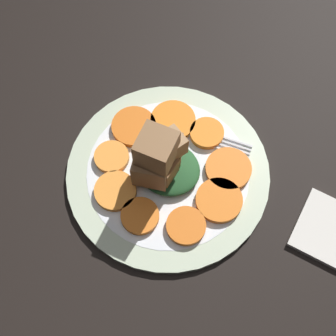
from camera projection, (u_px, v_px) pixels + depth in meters
table_slab at (168, 177)px, 70.45cm from camera, size 120.00×120.00×2.00cm
plate at (168, 172)px, 69.07cm from camera, size 29.93×29.93×1.05cm
carrot_slice_0 at (141, 217)px, 65.10cm from camera, size 5.40×5.40×0.91cm
carrot_slice_1 at (186, 226)px, 64.54cm from camera, size 5.55×5.55×0.91cm
carrot_slice_2 at (219, 200)px, 66.12cm from camera, size 6.69×6.69×0.91cm
carrot_slice_3 at (228, 169)px, 68.17cm from camera, size 6.76×6.76×0.91cm
carrot_slice_4 at (207, 133)px, 70.68cm from camera, size 5.19×5.19×0.91cm
carrot_slice_5 at (173, 121)px, 71.59cm from camera, size 6.92×6.92×0.91cm
carrot_slice_6 at (134, 127)px, 71.15cm from camera, size 6.81×6.81×0.91cm
carrot_slice_7 at (112, 157)px, 68.99cm from camera, size 5.17×5.17×0.91cm
carrot_slice_8 at (115, 191)px, 66.72cm from camera, size 6.06×6.06×0.91cm
center_pile at (162, 160)px, 64.59cm from camera, size 9.49×9.35×11.27cm
fork at (193, 134)px, 70.90cm from camera, size 19.09×4.44×0.40cm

